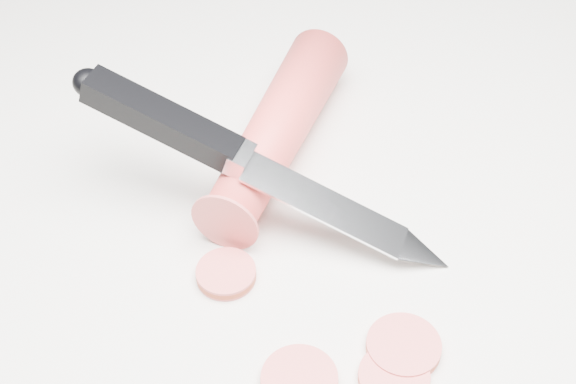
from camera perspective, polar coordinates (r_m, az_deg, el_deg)
ground at (r=0.46m, az=1.70°, el=-5.51°), size 2.40×2.40×0.00m
carrot at (r=0.51m, az=-0.74°, el=4.48°), size 0.15×0.14×0.04m
carrot_slice_0 at (r=0.43m, az=8.22°, el=-10.82°), size 0.04×0.04×0.01m
carrot_slice_1 at (r=0.42m, az=7.55°, el=-12.92°), size 0.04×0.04×0.01m
carrot_slice_3 at (r=0.42m, az=0.81°, el=-13.24°), size 0.04×0.04×0.01m
carrot_slice_4 at (r=0.46m, az=-4.43°, el=-5.82°), size 0.03×0.03×0.01m
kitchen_knife at (r=0.46m, az=-1.91°, el=1.91°), size 0.17×0.19×0.08m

